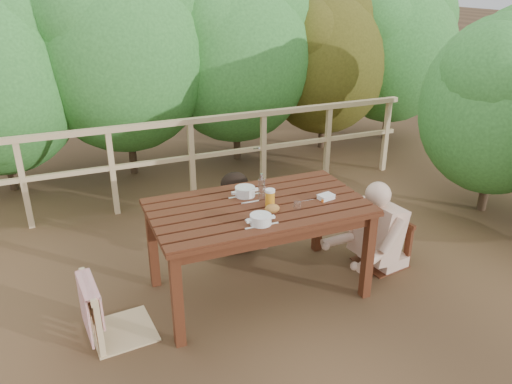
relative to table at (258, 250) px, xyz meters
name	(u,v)px	position (x,y,z in m)	size (l,w,h in m)	color
ground	(258,290)	(0.00, 0.00, -0.40)	(60.00, 60.00, 0.00)	brown
table	(258,250)	(0.00, 0.00, 0.00)	(1.72, 0.97, 0.80)	#3E1D0F
chair_left	(117,279)	(-1.16, -0.12, 0.07)	(0.47, 0.47, 0.94)	tan
chair_far	(233,199)	(0.10, 0.90, 0.07)	(0.46, 0.46, 0.93)	#3E1D0F
chair_right	(384,224)	(1.23, -0.04, 0.01)	(0.41, 0.41, 0.82)	#3E1D0F
woman	(232,185)	(0.10, 0.92, 0.21)	(0.49, 0.60, 1.21)	black
diner_right	(390,195)	(1.26, -0.04, 0.30)	(0.56, 0.69, 1.39)	#D3A990
railing	(192,161)	(0.00, 2.00, 0.11)	(5.60, 0.10, 1.01)	tan
hedge_row	(191,24)	(0.40, 3.20, 1.50)	(6.60, 1.60, 3.80)	#31722D
soup_near	(261,220)	(-0.11, -0.32, 0.44)	(0.27, 0.27, 0.09)	white
soup_far	(245,192)	(-0.04, 0.20, 0.44)	(0.28, 0.28, 0.09)	white
bread_roll	(272,209)	(0.05, -0.15, 0.43)	(0.12, 0.09, 0.07)	#B06A36
beer_glass	(270,198)	(0.08, -0.05, 0.47)	(0.08, 0.08, 0.15)	gold
bottle	(262,187)	(0.06, 0.09, 0.52)	(0.06, 0.06, 0.24)	white
tumbler	(297,206)	(0.25, -0.18, 0.43)	(0.06, 0.06, 0.07)	silver
butter_tub	(326,198)	(0.55, -0.11, 0.43)	(0.13, 0.09, 0.05)	silver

